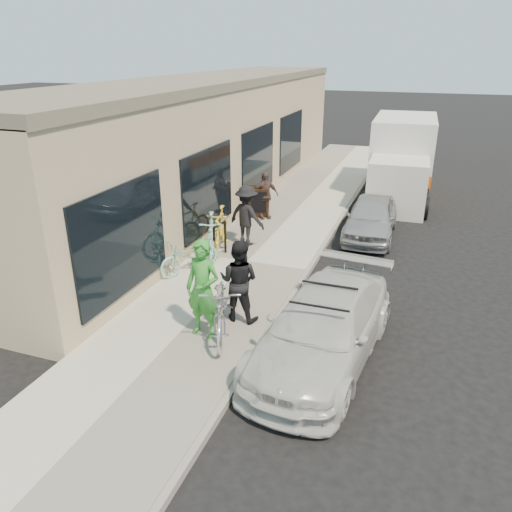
% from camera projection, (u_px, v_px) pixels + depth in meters
% --- Properties ---
extents(ground, '(120.00, 120.00, 0.00)m').
position_uv_depth(ground, '(291.00, 342.00, 9.35)').
color(ground, black).
rests_on(ground, ground).
extents(sidewalk, '(3.00, 34.00, 0.15)m').
position_uv_depth(sidewalk, '(247.00, 264.00, 12.55)').
color(sidewalk, '#B6B3A4').
rests_on(sidewalk, ground).
extents(curb, '(0.12, 34.00, 0.13)m').
position_uv_depth(curb, '(307.00, 273.00, 12.07)').
color(curb, gray).
rests_on(curb, ground).
extents(storefront, '(3.60, 20.00, 4.22)m').
position_uv_depth(storefront, '(210.00, 142.00, 17.11)').
color(storefront, tan).
rests_on(storefront, ground).
extents(bike_rack, '(0.11, 0.63, 0.88)m').
position_uv_depth(bike_rack, '(220.00, 237.00, 12.61)').
color(bike_rack, black).
rests_on(bike_rack, sidewalk).
extents(sandwich_board, '(0.78, 0.79, 0.97)m').
position_uv_depth(sandwich_board, '(258.00, 202.00, 15.59)').
color(sandwich_board, black).
rests_on(sandwich_board, sidewalk).
extents(sedan_white, '(2.18, 4.46, 1.29)m').
position_uv_depth(sedan_white, '(323.00, 328.00, 8.63)').
color(sedan_white, silver).
rests_on(sedan_white, ground).
extents(sedan_silver, '(1.47, 3.45, 1.16)m').
position_uv_depth(sedan_silver, '(371.00, 217.00, 14.37)').
color(sedan_silver, '#A5A6AB').
rests_on(sedan_silver, ground).
extents(moving_truck, '(2.34, 5.75, 2.79)m').
position_uv_depth(moving_truck, '(401.00, 162.00, 18.25)').
color(moving_truck, silver).
rests_on(moving_truck, ground).
extents(tandem_bike, '(1.45, 2.19, 1.09)m').
position_uv_depth(tandem_bike, '(221.00, 307.00, 9.19)').
color(tandem_bike, silver).
rests_on(tandem_bike, sidewalk).
extents(woman_rider, '(0.73, 0.53, 1.87)m').
position_uv_depth(woman_rider, '(203.00, 289.00, 8.98)').
color(woman_rider, '#328D2F').
rests_on(woman_rider, sidewalk).
extents(man_standing, '(0.80, 0.63, 1.64)m').
position_uv_depth(man_standing, '(239.00, 281.00, 9.57)').
color(man_standing, black).
rests_on(man_standing, sidewalk).
extents(cruiser_bike_a, '(1.23, 1.96, 1.14)m').
position_uv_depth(cruiser_bike_a, '(211.00, 238.00, 12.44)').
color(cruiser_bike_a, '#8DD3C2').
rests_on(cruiser_bike_a, sidewalk).
extents(cruiser_bike_b, '(1.27, 1.65, 0.83)m').
position_uv_depth(cruiser_bike_b, '(190.00, 256.00, 11.76)').
color(cruiser_bike_b, '#8DD3C2').
rests_on(cruiser_bike_b, sidewalk).
extents(cruiser_bike_c, '(0.90, 1.89, 1.10)m').
position_uv_depth(cruiser_bike_c, '(220.00, 229.00, 13.12)').
color(cruiser_bike_c, yellow).
rests_on(cruiser_bike_c, sidewalk).
extents(bystander_a, '(1.18, 0.87, 1.64)m').
position_uv_depth(bystander_a, '(247.00, 216.00, 13.28)').
color(bystander_a, black).
rests_on(bystander_a, sidewalk).
extents(bystander_b, '(0.92, 0.80, 1.48)m').
position_uv_depth(bystander_b, '(265.00, 195.00, 15.41)').
color(bystander_b, '#513E3A').
rests_on(bystander_b, sidewalk).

